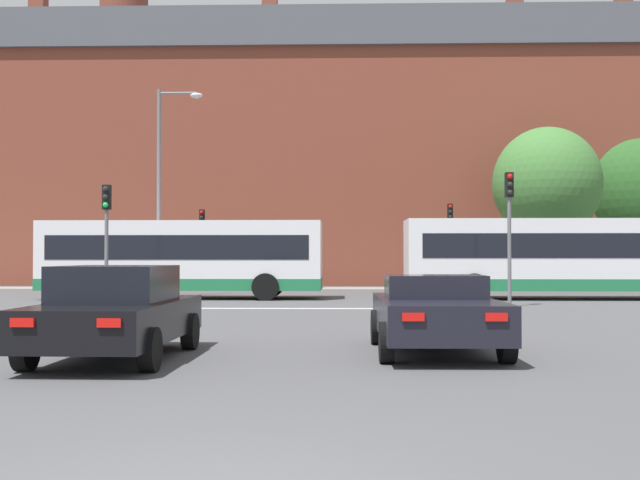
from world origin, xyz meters
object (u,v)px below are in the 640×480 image
(traffic_light_far_right, at_px, (450,232))
(car_saloon_left, at_px, (116,312))
(car_roadster_right, at_px, (435,313))
(pedestrian_waiting, at_px, (441,268))
(bus_crossing_trailing, at_px, (572,256))
(traffic_light_near_right, at_px, (509,217))
(bus_crossing_lead, at_px, (183,257))
(street_lamp_junction, at_px, (165,173))
(pedestrian_walking_west, at_px, (312,267))
(traffic_light_far_left, at_px, (202,235))
(traffic_light_near_left, at_px, (106,224))
(pedestrian_walking_east, at_px, (259,268))

(traffic_light_far_right, bearing_deg, car_saloon_left, -108.41)
(car_roadster_right, distance_m, pedestrian_waiting, 26.05)
(car_roadster_right, bearing_deg, bus_crossing_trailing, 66.46)
(traffic_light_near_right, height_order, traffic_light_far_right, traffic_light_near_right)
(pedestrian_waiting, bearing_deg, bus_crossing_trailing, 43.78)
(bus_crossing_lead, relative_size, traffic_light_far_right, 2.54)
(street_lamp_junction, xyz_separation_m, pedestrian_walking_west, (5.56, 8.61, -3.92))
(traffic_light_far_left, relative_size, traffic_light_near_left, 1.00)
(traffic_light_far_left, height_order, street_lamp_junction, street_lamp_junction)
(traffic_light_far_left, relative_size, pedestrian_walking_east, 2.28)
(traffic_light_near_left, xyz_separation_m, traffic_light_far_right, (12.86, 13.80, 0.16))
(car_saloon_left, distance_m, pedestrian_waiting, 28.14)
(car_roadster_right, relative_size, traffic_light_far_right, 1.03)
(car_roadster_right, bearing_deg, pedestrian_walking_west, 95.93)
(traffic_light_far_left, bearing_deg, bus_crossing_lead, -84.61)
(bus_crossing_trailing, xyz_separation_m, traffic_light_near_left, (-16.23, -4.91, 1.04))
(traffic_light_near_right, bearing_deg, bus_crossing_trailing, 54.32)
(bus_crossing_trailing, bearing_deg, pedestrian_walking_west, -134.54)
(bus_crossing_lead, height_order, traffic_light_far_right, traffic_light_far_right)
(pedestrian_waiting, bearing_deg, street_lamp_junction, -36.16)
(bus_crossing_lead, relative_size, traffic_light_far_left, 2.71)
(car_roadster_right, xyz_separation_m, traffic_light_far_right, (3.68, 25.65, 2.14))
(traffic_light_near_left, bearing_deg, street_lamp_junction, 85.50)
(bus_crossing_trailing, xyz_separation_m, traffic_light_near_right, (-3.27, -4.56, 1.29))
(pedestrian_walking_west, bearing_deg, traffic_light_far_right, 172.37)
(car_roadster_right, height_order, traffic_light_near_left, traffic_light_near_left)
(bus_crossing_trailing, distance_m, traffic_light_far_right, 9.59)
(traffic_light_near_right, distance_m, traffic_light_far_right, 13.45)
(traffic_light_near_left, bearing_deg, pedestrian_waiting, 48.43)
(pedestrian_waiting, bearing_deg, car_saloon_left, 3.58)
(traffic_light_far_right, distance_m, pedestrian_walking_east, 9.68)
(bus_crossing_lead, height_order, street_lamp_junction, street_lamp_junction)
(bus_crossing_trailing, height_order, street_lamp_junction, street_lamp_junction)
(pedestrian_waiting, xyz_separation_m, pedestrian_walking_east, (-9.01, 0.74, -0.04))
(traffic_light_far_left, height_order, traffic_light_near_right, traffic_light_near_right)
(street_lamp_junction, bearing_deg, pedestrian_walking_east, 71.00)
(traffic_light_far_right, relative_size, pedestrian_walking_east, 2.43)
(traffic_light_far_right, xyz_separation_m, pedestrian_waiting, (-0.45, 0.20, -1.76))
(traffic_light_far_right, bearing_deg, bus_crossing_lead, -141.97)
(car_roadster_right, distance_m, traffic_light_far_right, 26.00)
(traffic_light_near_left, bearing_deg, traffic_light_far_right, 47.03)
(car_saloon_left, bearing_deg, bus_crossing_trailing, 56.40)
(traffic_light_far_right, relative_size, pedestrian_waiting, 2.36)
(pedestrian_walking_west, bearing_deg, street_lamp_junction, 58.83)
(car_saloon_left, bearing_deg, traffic_light_near_right, 56.79)
(traffic_light_near_right, xyz_separation_m, traffic_light_far_right, (-0.10, 13.45, -0.09))
(traffic_light_near_right, distance_m, pedestrian_waiting, 13.78)
(car_saloon_left, relative_size, traffic_light_near_left, 1.14)
(traffic_light_near_right, bearing_deg, traffic_light_far_right, 90.43)
(traffic_light_near_right, height_order, pedestrian_walking_east, traffic_light_near_right)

